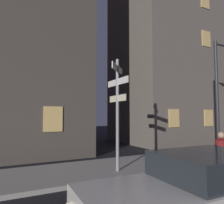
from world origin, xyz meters
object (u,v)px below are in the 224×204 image
signpost (117,104)px  car_near_left (199,190)px  cyclist (221,158)px  street_lamp (219,87)px

signpost → car_near_left: size_ratio=0.91×
signpost → car_near_left: 4.41m
signpost → cyclist: 3.96m
car_near_left → cyclist: 3.64m
signpost → street_lamp: (6.18, 0.24, 1.03)m
signpost → car_near_left: (-0.45, -3.98, -1.85)m
cyclist → signpost: bearing=141.1°
street_lamp → cyclist: size_ratio=3.28×
signpost → street_lamp: bearing=2.3°
street_lamp → car_near_left: street_lamp is taller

